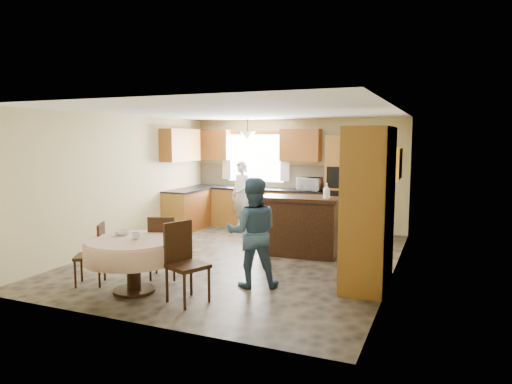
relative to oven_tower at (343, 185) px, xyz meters
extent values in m
cube|color=brown|center=(-1.15, -2.69, -1.06)|extent=(5.00, 6.00, 0.01)
cube|color=white|center=(-1.15, -2.69, 1.44)|extent=(5.00, 6.00, 0.01)
cube|color=tan|center=(-1.15, 0.31, 0.19)|extent=(5.00, 0.02, 2.50)
cube|color=tan|center=(-1.15, -5.69, 0.19)|extent=(5.00, 0.02, 2.50)
cube|color=tan|center=(-3.65, -2.69, 0.19)|extent=(0.02, 6.00, 2.50)
cube|color=tan|center=(1.35, -2.69, 0.19)|extent=(0.02, 6.00, 2.50)
cube|color=white|center=(-2.15, 0.29, 0.54)|extent=(1.40, 0.03, 1.10)
cube|color=white|center=(-2.90, 0.24, 0.59)|extent=(0.22, 0.02, 1.15)
cube|color=white|center=(-1.40, 0.24, 0.59)|extent=(0.22, 0.02, 1.15)
cube|color=#BF8A33|center=(-2.00, 0.01, -0.62)|extent=(3.30, 0.60, 0.88)
cube|color=black|center=(-2.00, 0.01, -0.16)|extent=(3.30, 0.64, 0.04)
cube|color=#BF8A33|center=(-3.35, -0.89, -0.62)|extent=(0.60, 1.20, 0.88)
cube|color=black|center=(-3.35, -0.89, -0.16)|extent=(0.64, 1.20, 0.04)
cube|color=beige|center=(-2.00, 0.30, 0.12)|extent=(3.30, 0.02, 0.55)
cube|color=#A46529|center=(-3.20, 0.15, 0.85)|extent=(0.85, 0.33, 0.72)
cube|color=#A46529|center=(-1.00, 0.15, 0.85)|extent=(0.90, 0.33, 0.72)
cube|color=#A46529|center=(-3.48, -0.89, 0.85)|extent=(0.33, 1.20, 0.72)
cube|color=#BF8A33|center=(0.00, 0.00, 0.00)|extent=(0.66, 0.62, 2.12)
cube|color=black|center=(0.00, -0.31, 0.19)|extent=(0.56, 0.01, 0.45)
cube|color=black|center=(0.00, -0.31, -0.31)|extent=(0.56, 0.01, 0.45)
cone|color=beige|center=(-2.15, -0.19, 1.06)|extent=(0.36, 0.36, 0.18)
cube|color=#341D0E|center=(-0.31, -2.13, -0.57)|extent=(1.40, 0.65, 0.98)
cube|color=black|center=(0.74, -2.64, -0.79)|extent=(0.45, 0.36, 0.54)
cube|color=#BF8A33|center=(1.07, -3.37, 0.05)|extent=(0.58, 1.16, 2.22)
cylinder|color=#341D0E|center=(-1.79, -4.83, -0.73)|extent=(0.19, 0.19, 0.66)
cylinder|color=#341D0E|center=(-1.79, -4.83, -1.04)|extent=(0.56, 0.56, 0.04)
cylinder|color=beige|center=(-1.79, -4.83, -0.36)|extent=(1.21, 1.21, 0.05)
cylinder|color=beige|center=(-1.79, -4.83, -0.49)|extent=(1.27, 1.27, 0.26)
cube|color=#341D0E|center=(-2.56, -4.81, -0.66)|extent=(0.51, 0.51, 0.04)
cube|color=#341D0E|center=(-2.41, -4.73, -0.41)|extent=(0.20, 0.33, 0.45)
cylinder|color=#341D0E|center=(-2.73, -4.97, -0.87)|extent=(0.03, 0.03, 0.39)
cylinder|color=#341D0E|center=(-2.40, -4.97, -0.87)|extent=(0.03, 0.03, 0.39)
cylinder|color=#341D0E|center=(-2.73, -4.65, -0.87)|extent=(0.03, 0.03, 0.39)
cylinder|color=#341D0E|center=(-2.40, -4.65, -0.87)|extent=(0.03, 0.03, 0.39)
cube|color=#341D0E|center=(-1.77, -4.12, -0.62)|extent=(0.53, 0.53, 0.05)
cube|color=#341D0E|center=(-1.71, -4.29, -0.36)|extent=(0.38, 0.17, 0.48)
cylinder|color=#341D0E|center=(-1.95, -4.29, -0.85)|extent=(0.03, 0.03, 0.42)
cylinder|color=#341D0E|center=(-1.60, -4.29, -0.85)|extent=(0.03, 0.03, 0.42)
cylinder|color=#341D0E|center=(-1.95, -3.94, -0.85)|extent=(0.03, 0.03, 0.42)
cylinder|color=#341D0E|center=(-1.60, -3.94, -0.85)|extent=(0.03, 0.03, 0.42)
cube|color=#341D0E|center=(-0.91, -4.89, -0.59)|extent=(0.57, 0.57, 0.05)
cube|color=#341D0E|center=(-1.09, -4.82, -0.31)|extent=(0.20, 0.40, 0.52)
cylinder|color=#341D0E|center=(-1.09, -5.08, -0.84)|extent=(0.04, 0.04, 0.45)
cylinder|color=#341D0E|center=(-0.72, -5.08, -0.84)|extent=(0.04, 0.04, 0.45)
cylinder|color=#341D0E|center=(-1.09, -4.70, -0.84)|extent=(0.04, 0.04, 0.45)
cylinder|color=#341D0E|center=(-0.72, -4.70, -0.84)|extent=(0.04, 0.04, 0.45)
cube|color=yellow|center=(1.32, -1.87, 0.59)|extent=(0.05, 0.61, 0.51)
cube|color=silver|center=(1.29, -1.87, 0.59)|extent=(0.01, 0.51, 0.40)
imported|color=silver|center=(-0.73, -0.04, 0.00)|extent=(0.52, 0.36, 0.29)
imported|color=silver|center=(-2.21, -0.39, -0.28)|extent=(0.66, 0.55, 1.56)
imported|color=#38587B|center=(-0.41, -3.99, -0.30)|extent=(0.91, 0.83, 1.53)
imported|color=#B2B2B2|center=(-0.58, -2.13, -0.05)|extent=(0.28, 0.28, 0.06)
imported|color=silver|center=(0.17, -2.13, 0.08)|extent=(0.16, 0.16, 0.33)
imported|color=#B2B2B2|center=(-1.74, -4.82, -0.29)|extent=(0.15, 0.15, 0.10)
imported|color=#B2B2B2|center=(-2.09, -4.67, -0.30)|extent=(0.23, 0.23, 0.07)
camera|label=1|loc=(2.04, -9.70, 1.00)|focal=32.00mm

